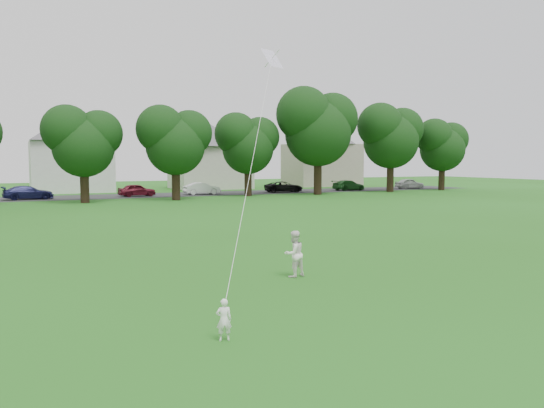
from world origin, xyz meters
name	(u,v)px	position (x,y,z in m)	size (l,w,h in m)	color
ground	(302,316)	(0.00, 0.00, 0.00)	(160.00, 160.00, 0.00)	#205A14
street	(82,197)	(0.00, 42.00, 0.01)	(90.00, 7.00, 0.01)	#2D2D30
toddler	(224,320)	(-2.10, -0.77, 0.40)	(0.30, 0.19, 0.81)	white
older_boy	(294,254)	(1.70, 3.52, 0.68)	(0.66, 0.51, 1.36)	white
kite	(256,142)	(0.61, 3.78, 3.90)	(3.23, 4.96, 12.49)	white
tree_row	(105,124)	(1.30, 35.73, 6.44)	(81.01, 8.16, 11.56)	black
parked_cars	(122,190)	(3.47, 41.00, 0.61)	(71.28, 2.45, 1.28)	black
house_row	(80,146)	(1.04, 52.00, 4.97)	(77.06, 13.39, 10.29)	white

